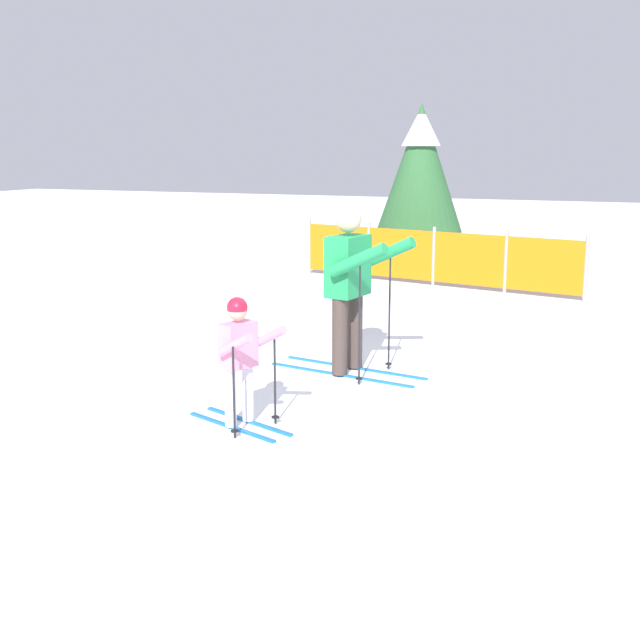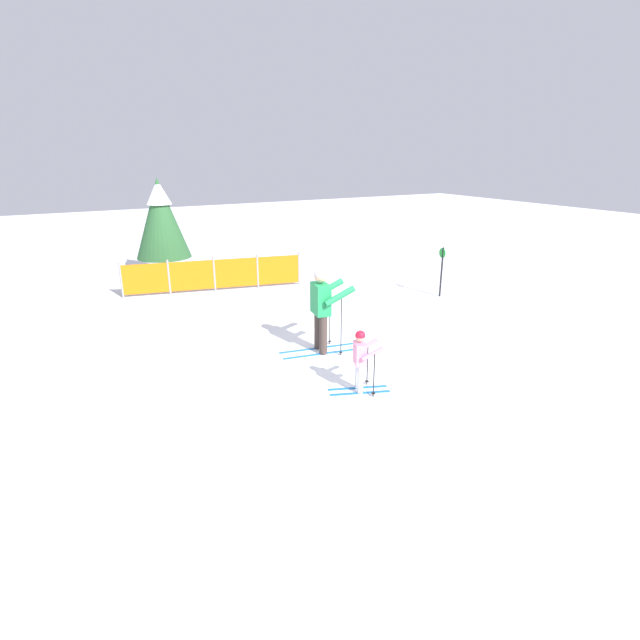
{
  "view_description": "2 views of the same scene",
  "coord_description": "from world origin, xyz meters",
  "px_view_note": "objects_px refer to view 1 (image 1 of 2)",
  "views": [
    {
      "loc": [
        2.64,
        -7.69,
        2.37
      ],
      "look_at": [
        0.07,
        -1.19,
        0.86
      ],
      "focal_mm": 45.0,
      "sensor_mm": 36.0,
      "label": 1
    },
    {
      "loc": [
        -4.89,
        -8.38,
        4.03
      ],
      "look_at": [
        -0.62,
        -0.7,
        1.03
      ],
      "focal_mm": 28.0,
      "sensor_mm": 36.0,
      "label": 2
    }
  ],
  "objects_px": {
    "safety_fence": "(434,256)",
    "conifer_far": "(420,166)",
    "skier_adult": "(351,271)",
    "skier_child": "(240,352)"
  },
  "relations": [
    {
      "from": "safety_fence",
      "to": "conifer_far",
      "type": "height_order",
      "value": "conifer_far"
    },
    {
      "from": "skier_child",
      "to": "conifer_far",
      "type": "bearing_deg",
      "value": 116.83
    },
    {
      "from": "skier_adult",
      "to": "skier_child",
      "type": "distance_m",
      "value": 2.0
    },
    {
      "from": "skier_adult",
      "to": "conifer_far",
      "type": "xyz_separation_m",
      "value": [
        -1.39,
        8.13,
        0.9
      ]
    },
    {
      "from": "skier_adult",
      "to": "safety_fence",
      "type": "bearing_deg",
      "value": 104.8
    },
    {
      "from": "skier_child",
      "to": "conifer_far",
      "type": "distance_m",
      "value": 10.21
    },
    {
      "from": "skier_adult",
      "to": "skier_child",
      "type": "relative_size",
      "value": 1.61
    },
    {
      "from": "conifer_far",
      "to": "safety_fence",
      "type": "bearing_deg",
      "value": -69.46
    },
    {
      "from": "skier_child",
      "to": "conifer_far",
      "type": "relative_size",
      "value": 0.35
    },
    {
      "from": "skier_child",
      "to": "safety_fence",
      "type": "bearing_deg",
      "value": 112.02
    }
  ]
}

